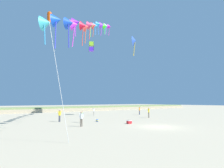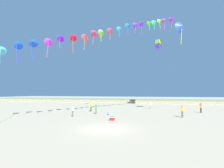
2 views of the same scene
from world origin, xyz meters
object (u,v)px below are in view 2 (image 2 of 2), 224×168
(person_far_right, at_px, (96,108))
(person_near_right, at_px, (91,106))
(beach_cooler, at_px, (112,119))
(person_near_left, at_px, (151,105))
(person_far_center, at_px, (201,107))
(large_kite_high_solo, at_px, (100,34))
(person_mid_center, at_px, (73,110))
(large_kite_mid_trail, at_px, (158,44))
(person_far_left, at_px, (182,110))
(large_kite_low_lead, at_px, (181,27))
(beach_ball, at_px, (108,114))

(person_far_right, bearing_deg, person_near_right, 126.98)
(beach_cooler, bearing_deg, person_near_left, 73.34)
(person_far_center, bearing_deg, large_kite_high_solo, 174.82)
(person_near_left, distance_m, person_mid_center, 17.61)
(person_far_right, distance_m, large_kite_mid_trail, 23.14)
(person_mid_center, height_order, person_far_center, person_mid_center)
(person_near_left, relative_size, person_mid_center, 0.90)
(person_far_left, bearing_deg, person_near_left, 112.12)
(person_mid_center, relative_size, person_far_center, 1.02)
(person_near_right, height_order, person_far_right, person_near_right)
(person_near_right, distance_m, large_kite_low_lead, 20.99)
(large_kite_mid_trail, bearing_deg, person_mid_center, -124.72)
(large_kite_mid_trail, bearing_deg, person_far_center, -54.04)
(person_near_left, xyz_separation_m, beach_ball, (-6.37, -10.75, -0.70))
(large_kite_mid_trail, bearing_deg, beach_ball, -119.03)
(person_far_right, height_order, person_far_center, person_far_center)
(person_far_center, xyz_separation_m, large_kite_high_solo, (-18.94, 1.72, 15.53))
(person_far_left, bearing_deg, beach_cooler, -152.62)
(person_far_center, xyz_separation_m, beach_ball, (-14.76, -6.26, -0.78))
(person_far_left, xyz_separation_m, person_far_right, (-12.89, 0.31, -0.13))
(person_mid_center, xyz_separation_m, person_far_center, (19.09, 9.50, -0.02))
(person_mid_center, distance_m, beach_ball, 5.47)
(person_near_left, relative_size, person_far_left, 0.88)
(large_kite_high_solo, bearing_deg, large_kite_mid_trail, 29.50)
(person_far_right, xyz_separation_m, person_far_center, (16.95, 5.85, 0.09))
(large_kite_low_lead, bearing_deg, large_kite_high_solo, 167.43)
(person_far_center, height_order, beach_ball, person_far_center)
(large_kite_mid_trail, height_order, beach_cooler, large_kite_mid_trail)
(large_kite_low_lead, distance_m, beach_cooler, 19.67)
(person_far_right, height_order, large_kite_high_solo, large_kite_high_solo)
(person_far_right, height_order, beach_cooler, person_far_right)
(person_near_right, xyz_separation_m, person_far_center, (18.94, 3.21, -0.02))
(person_mid_center, distance_m, large_kite_low_lead, 22.42)
(person_near_right, distance_m, person_mid_center, 6.30)
(person_mid_center, bearing_deg, person_far_left, 12.55)
(person_far_right, bearing_deg, beach_ball, -10.62)
(large_kite_high_solo, bearing_deg, person_far_right, -75.32)
(large_kite_mid_trail, bearing_deg, beach_cooler, -108.53)
(person_far_right, xyz_separation_m, beach_ball, (2.19, -0.41, -0.70))
(large_kite_low_lead, distance_m, large_kite_mid_trail, 11.14)
(person_far_left, xyz_separation_m, person_far_center, (4.07, 6.16, -0.04))
(person_near_right, distance_m, beach_cooler, 9.67)
(large_kite_high_solo, xyz_separation_m, beach_ball, (4.18, -7.98, -16.31))
(large_kite_low_lead, bearing_deg, large_kite_mid_trail, 107.20)
(beach_ball, bearing_deg, person_near_left, 59.36)
(beach_cooler, distance_m, beach_ball, 4.85)
(large_kite_high_solo, bearing_deg, large_kite_low_lead, -12.57)
(person_mid_center, bearing_deg, person_far_right, 59.70)
(person_far_left, height_order, person_far_center, person_far_left)
(person_near_right, xyz_separation_m, person_far_right, (1.99, -2.64, -0.11))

